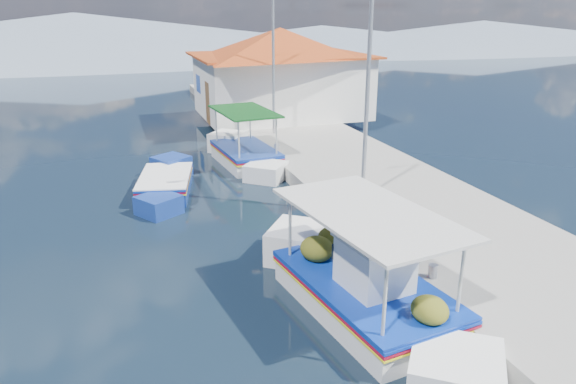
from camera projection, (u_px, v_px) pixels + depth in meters
name	position (u px, v px, depth m)	size (l,w,h in m)	color
ground	(226.00, 264.00, 13.05)	(160.00, 160.00, 0.00)	black
quay	(346.00, 166.00, 20.11)	(5.00, 44.00, 0.50)	gray
bollards	(300.00, 166.00, 18.68)	(0.20, 17.20, 0.30)	#A5A8AD
main_caique	(364.00, 289.00, 10.95)	(2.82, 7.32, 2.44)	white
caique_green_canopy	(245.00, 155.00, 21.19)	(2.23, 6.31, 2.37)	white
caique_blue_hull	(165.00, 185.00, 17.90)	(2.34, 5.25, 0.96)	navy
harbor_building	(280.00, 71.00, 27.43)	(10.49, 10.49, 4.40)	white
lamp_post_near	(365.00, 85.00, 14.93)	(1.21, 0.14, 6.00)	#A5A8AD
lamp_post_far	(271.00, 57.00, 22.99)	(1.21, 0.14, 6.00)	#A5A8AD
mountain_ridge	(179.00, 40.00, 64.49)	(171.40, 96.00, 5.50)	slate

